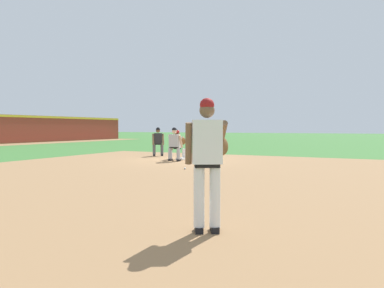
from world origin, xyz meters
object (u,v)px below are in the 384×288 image
(baseball, at_px, (185,168))
(baserunner, at_px, (174,143))
(pitcher, at_px, (208,156))
(umpire, at_px, (158,140))
(first_base_bag, at_px, (181,159))
(first_baseman, at_px, (178,143))

(baseball, xyz_separation_m, baserunner, (2.64, 1.87, 0.76))
(pitcher, distance_m, umpire, 13.99)
(baseball, bearing_deg, baserunner, 35.36)
(first_base_bag, xyz_separation_m, baserunner, (-0.71, -0.04, 0.75))
(baseball, xyz_separation_m, umpire, (4.87, 4.04, 0.76))
(umpire, bearing_deg, baserunner, -135.74)
(baseball, bearing_deg, umpire, 39.72)
(baseball, height_order, umpire, umpire)
(pitcher, height_order, baserunner, pitcher)
(baseball, distance_m, umpire, 6.37)
(baserunner, bearing_deg, first_baseman, 19.17)
(first_base_bag, bearing_deg, umpire, 54.60)
(pitcher, height_order, first_baseman, pitcher)
(first_base_bag, bearing_deg, pitcher, -150.37)
(first_base_bag, distance_m, umpire, 2.72)
(baserunner, xyz_separation_m, umpire, (2.23, 2.17, 0.00))
(baseball, height_order, first_baseman, first_baseman)
(first_baseman, bearing_deg, first_base_bag, -121.41)
(pitcher, distance_m, first_baseman, 11.85)
(baseball, distance_m, pitcher, 7.78)
(baserunner, bearing_deg, umpire, 44.26)
(first_baseman, distance_m, umpire, 2.31)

